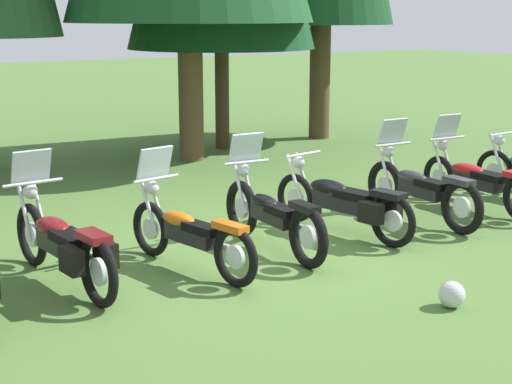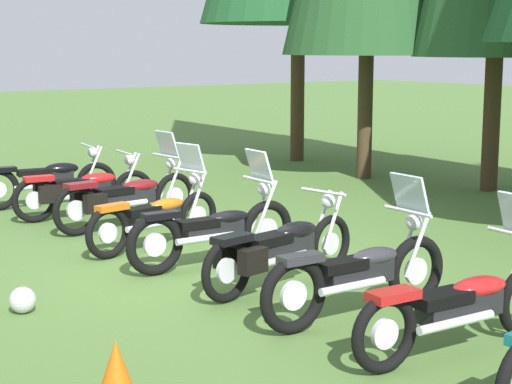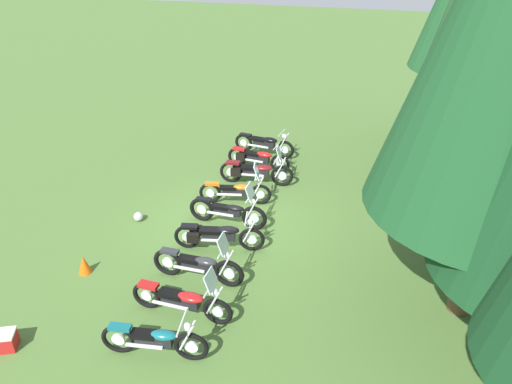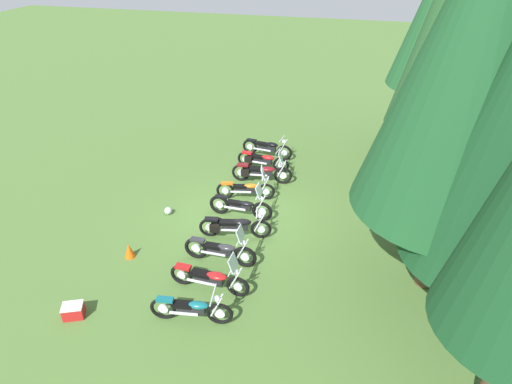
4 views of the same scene
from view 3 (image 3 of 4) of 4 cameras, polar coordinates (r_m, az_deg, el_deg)
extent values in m
plane|color=#4C7033|center=(14.00, -3.18, -3.70)|extent=(80.00, 80.00, 0.00)
torus|color=black|center=(17.70, 3.39, 4.93)|extent=(0.20, 0.69, 0.69)
cylinder|color=silver|center=(17.70, 3.39, 4.93)|extent=(0.08, 0.27, 0.26)
torus|color=black|center=(18.25, -1.44, 5.75)|extent=(0.20, 0.69, 0.69)
cylinder|color=silver|center=(18.25, -1.44, 5.75)|extent=(0.08, 0.27, 0.26)
cube|color=black|center=(17.92, 0.94, 5.68)|extent=(0.32, 0.83, 0.26)
ellipsoid|color=black|center=(17.78, 1.62, 6.04)|extent=(0.34, 0.60, 0.20)
cube|color=black|center=(17.94, 0.28, 6.17)|extent=(0.32, 0.56, 0.10)
cube|color=black|center=(18.10, -1.22, 6.64)|extent=(0.25, 0.46, 0.08)
cylinder|color=silver|center=(17.67, 3.32, 5.94)|extent=(0.09, 0.34, 0.65)
cylinder|color=silver|center=(17.53, 3.14, 5.75)|extent=(0.09, 0.34, 0.65)
cylinder|color=silver|center=(17.49, 3.01, 6.90)|extent=(0.69, 0.13, 0.04)
sphere|color=silver|center=(17.51, 3.28, 6.49)|extent=(0.19, 0.19, 0.17)
cylinder|color=silver|center=(17.90, 0.24, 5.34)|extent=(0.18, 0.81, 0.08)
torus|color=black|center=(16.62, 2.81, 3.27)|extent=(0.17, 0.69, 0.69)
cylinder|color=silver|center=(16.62, 2.81, 3.27)|extent=(0.08, 0.27, 0.26)
torus|color=black|center=(17.12, -2.20, 4.09)|extent=(0.17, 0.69, 0.69)
cylinder|color=silver|center=(17.12, -2.20, 4.09)|extent=(0.08, 0.27, 0.26)
cube|color=black|center=(16.81, 0.27, 4.02)|extent=(0.28, 0.80, 0.24)
ellipsoid|color=#B21919|center=(16.68, 0.97, 4.36)|extent=(0.31, 0.58, 0.19)
cube|color=black|center=(16.83, -0.42, 4.49)|extent=(0.29, 0.54, 0.10)
cube|color=#B21919|center=(16.96, -1.97, 5.04)|extent=(0.23, 0.46, 0.08)
cylinder|color=silver|center=(16.57, 2.73, 4.33)|extent=(0.08, 0.34, 0.65)
cylinder|color=silver|center=(16.44, 2.55, 4.12)|extent=(0.08, 0.34, 0.65)
cylinder|color=silver|center=(16.39, 2.40, 5.34)|extent=(0.63, 0.10, 0.04)
sphere|color=silver|center=(16.42, 2.69, 4.91)|extent=(0.19, 0.19, 0.17)
cylinder|color=silver|center=(16.79, -0.44, 3.67)|extent=(0.16, 0.78, 0.08)
cube|color=black|center=(17.15, -1.37, 4.51)|extent=(0.17, 0.33, 0.26)
cube|color=black|center=(16.87, -1.79, 4.08)|extent=(0.17, 0.33, 0.26)
torus|color=black|center=(15.80, 3.04, 1.90)|extent=(0.18, 0.74, 0.73)
cylinder|color=silver|center=(15.80, 3.04, 1.90)|extent=(0.08, 0.29, 0.28)
torus|color=black|center=(16.03, -2.94, 2.33)|extent=(0.18, 0.74, 0.73)
cylinder|color=silver|center=(16.03, -2.94, 2.33)|extent=(0.08, 0.29, 0.28)
cube|color=black|center=(15.85, 0.03, 2.44)|extent=(0.32, 0.85, 0.23)
ellipsoid|color=maroon|center=(15.76, 0.86, 2.83)|extent=(0.36, 0.62, 0.18)
cube|color=black|center=(15.83, -0.80, 2.85)|extent=(0.33, 0.58, 0.10)
cube|color=maroon|center=(15.87, -2.69, 3.43)|extent=(0.26, 0.46, 0.08)
cylinder|color=silver|center=(15.75, 2.89, 3.02)|extent=(0.08, 0.34, 0.65)
cylinder|color=silver|center=(15.59, 2.81, 2.74)|extent=(0.08, 0.34, 0.65)
cylinder|color=silver|center=(15.53, 2.59, 4.02)|extent=(0.69, 0.11, 0.04)
sphere|color=silver|center=(15.58, 2.91, 3.60)|extent=(0.19, 0.19, 0.17)
cylinder|color=silver|center=(15.78, -0.72, 1.99)|extent=(0.17, 0.84, 0.08)
cube|color=silver|center=(15.46, 2.68, 4.62)|extent=(0.45, 0.20, 0.39)
cube|color=black|center=(16.11, -2.12, 2.89)|extent=(0.17, 0.33, 0.26)
cube|color=black|center=(15.79, -2.37, 2.31)|extent=(0.17, 0.33, 0.26)
torus|color=black|center=(14.76, 0.51, -0.29)|extent=(0.23, 0.67, 0.66)
cylinder|color=silver|center=(14.76, 0.51, -0.29)|extent=(0.10, 0.26, 0.26)
torus|color=black|center=(14.91, -5.35, -0.11)|extent=(0.23, 0.67, 0.66)
cylinder|color=silver|center=(14.91, -5.35, -0.11)|extent=(0.10, 0.26, 0.26)
cube|color=black|center=(14.77, -2.44, 0.13)|extent=(0.32, 0.77, 0.22)
ellipsoid|color=#D16014|center=(14.69, -1.64, 0.55)|extent=(0.32, 0.57, 0.17)
cube|color=black|center=(14.74, -3.26, 0.50)|extent=(0.30, 0.53, 0.10)
cube|color=#D16014|center=(14.74, -5.10, 0.95)|extent=(0.24, 0.46, 0.08)
cylinder|color=silver|center=(14.68, 0.29, 0.85)|extent=(0.11, 0.34, 0.65)
cylinder|color=silver|center=(14.56, 0.26, 0.61)|extent=(0.11, 0.34, 0.65)
cylinder|color=silver|center=(14.47, -0.03, 1.92)|extent=(0.62, 0.16, 0.04)
sphere|color=silver|center=(14.52, 0.32, 1.49)|extent=(0.20, 0.20, 0.17)
cylinder|color=silver|center=(14.73, -3.13, -0.32)|extent=(0.23, 0.75, 0.08)
cube|color=silver|center=(14.38, 0.04, 2.56)|extent=(0.46, 0.24, 0.39)
torus|color=black|center=(13.56, -0.20, -3.02)|extent=(0.14, 0.73, 0.73)
cylinder|color=silver|center=(13.56, -0.20, -3.02)|extent=(0.06, 0.28, 0.28)
torus|color=black|center=(14.03, -6.32, -2.02)|extent=(0.14, 0.73, 0.73)
cylinder|color=silver|center=(14.03, -6.32, -2.02)|extent=(0.06, 0.28, 0.28)
cube|color=black|center=(13.73, -3.33, -2.19)|extent=(0.21, 0.78, 0.20)
ellipsoid|color=black|center=(13.60, -2.49, -1.88)|extent=(0.25, 0.56, 0.16)
cube|color=black|center=(13.75, -4.18, -1.72)|extent=(0.23, 0.52, 0.10)
cube|color=black|center=(13.83, -6.09, -0.88)|extent=(0.18, 0.44, 0.08)
cylinder|color=silver|center=(13.47, -0.36, -1.76)|extent=(0.05, 0.34, 0.65)
cylinder|color=silver|center=(13.36, -0.54, -2.05)|extent=(0.05, 0.34, 0.65)
cylinder|color=silver|center=(13.27, -0.79, -0.61)|extent=(0.64, 0.05, 0.04)
sphere|color=silver|center=(13.30, -0.41, -1.11)|extent=(0.17, 0.17, 0.17)
cylinder|color=silver|center=(13.73, -4.16, -2.57)|extent=(0.10, 0.78, 0.08)
cube|color=silver|center=(13.17, -0.71, 0.06)|extent=(0.44, 0.16, 0.39)
torus|color=black|center=(12.73, -0.50, -5.53)|extent=(0.23, 0.69, 0.68)
cylinder|color=silver|center=(12.73, -0.50, -5.53)|extent=(0.10, 0.27, 0.26)
torus|color=black|center=(12.95, -8.00, -5.17)|extent=(0.23, 0.69, 0.68)
cylinder|color=silver|center=(12.95, -8.00, -5.17)|extent=(0.10, 0.27, 0.26)
cube|color=black|center=(12.75, -4.30, -4.96)|extent=(0.39, 0.87, 0.24)
ellipsoid|color=black|center=(12.64, -3.28, -4.45)|extent=(0.40, 0.64, 0.19)
cube|color=black|center=(12.72, -5.36, -4.47)|extent=(0.38, 0.60, 0.10)
cube|color=black|center=(12.76, -7.75, -3.99)|extent=(0.30, 0.47, 0.08)
cylinder|color=silver|center=(12.64, -0.75, -4.18)|extent=(0.11, 0.34, 0.65)
cylinder|color=silver|center=(12.49, -0.82, -4.62)|extent=(0.11, 0.34, 0.65)
cylinder|color=silver|center=(12.39, -1.16, -3.09)|extent=(0.64, 0.16, 0.04)
sphere|color=silver|center=(12.45, -0.74, -3.57)|extent=(0.20, 0.20, 0.17)
cylinder|color=silver|center=(12.71, -5.21, -5.62)|extent=(0.24, 0.84, 0.08)
cube|color=black|center=(13.01, -7.01, -4.40)|extent=(0.20, 0.34, 0.26)
cube|color=black|center=(12.71, -7.31, -5.31)|extent=(0.20, 0.34, 0.26)
torus|color=black|center=(11.58, -3.15, -9.43)|extent=(0.13, 0.73, 0.73)
cylinder|color=silver|center=(11.58, -3.15, -9.43)|extent=(0.05, 0.28, 0.28)
torus|color=black|center=(12.09, -10.21, -8.04)|extent=(0.13, 0.73, 0.73)
cylinder|color=silver|center=(12.09, -10.21, -8.04)|extent=(0.05, 0.28, 0.28)
cube|color=black|center=(11.75, -6.79, -8.36)|extent=(0.21, 0.77, 0.22)
ellipsoid|color=#2D2D33|center=(11.60, -5.84, -8.02)|extent=(0.26, 0.55, 0.17)
cube|color=black|center=(11.76, -7.79, -7.76)|extent=(0.24, 0.52, 0.10)
cube|color=#2D2D33|center=(11.86, -10.00, -6.81)|extent=(0.19, 0.44, 0.08)
cylinder|color=silver|center=(11.47, -3.36, -7.99)|extent=(0.05, 0.34, 0.65)
cylinder|color=silver|center=(11.36, -3.60, -8.43)|extent=(0.05, 0.34, 0.65)
cylinder|color=silver|center=(11.24, -3.92, -6.77)|extent=(0.65, 0.04, 0.04)
sphere|color=silver|center=(11.28, -3.46, -7.34)|extent=(0.17, 0.17, 0.17)
cylinder|color=silver|center=(11.77, -7.78, -8.86)|extent=(0.09, 0.77, 0.08)
cube|color=silver|center=(11.13, -3.85, -6.04)|extent=(0.44, 0.16, 0.39)
torus|color=black|center=(10.68, -4.46, -13.68)|extent=(0.13, 0.67, 0.67)
cylinder|color=silver|center=(10.68, -4.46, -13.68)|extent=(0.06, 0.26, 0.25)
torus|color=black|center=(11.29, -12.60, -11.66)|extent=(0.13, 0.67, 0.67)
cylinder|color=silver|center=(11.29, -12.60, -11.66)|extent=(0.06, 0.26, 0.25)
cube|color=black|center=(10.89, -8.70, -12.29)|extent=(0.27, 0.84, 0.22)
ellipsoid|color=#B21919|center=(10.72, -7.61, -12.03)|extent=(0.31, 0.60, 0.17)
cube|color=black|center=(10.91, -9.86, -11.60)|extent=(0.29, 0.57, 0.10)
cube|color=#B21919|center=(11.05, -12.41, -10.52)|extent=(0.23, 0.45, 0.08)
cylinder|color=silver|center=(10.56, -4.65, -12.12)|extent=(0.06, 0.34, 0.65)
cylinder|color=silver|center=(10.44, -5.01, -12.72)|extent=(0.06, 0.34, 0.65)
cylinder|color=silver|center=(10.30, -5.33, -10.91)|extent=(0.70, 0.06, 0.04)
sphere|color=silver|center=(10.35, -4.83, -11.53)|extent=(0.18, 0.18, 0.17)
cylinder|color=silver|center=(10.92, -9.90, -12.84)|extent=(0.11, 0.84, 0.08)
cube|color=silver|center=(10.18, -5.27, -10.16)|extent=(0.45, 0.17, 0.39)
torus|color=black|center=(10.02, -7.50, -17.39)|extent=(0.18, 0.70, 0.69)
cylinder|color=silver|center=(10.02, -7.50, -17.39)|extent=(0.09, 0.27, 0.27)
torus|color=black|center=(10.44, -15.70, -16.14)|extent=(0.18, 0.70, 0.69)
cylinder|color=silver|center=(10.44, -15.70, -16.14)|extent=(0.09, 0.27, 0.27)
cube|color=black|center=(10.13, -11.76, -16.40)|extent=(0.29, 0.75, 0.23)
ellipsoid|color=#14606B|center=(9.98, -10.69, -16.02)|extent=(0.32, 0.55, 0.18)
cube|color=black|center=(10.12, -12.95, -15.79)|extent=(0.29, 0.51, 0.10)
cube|color=#14606B|center=(10.18, -15.53, -14.90)|extent=(0.24, 0.46, 0.08)
cylinder|color=silver|center=(9.87, -7.86, -15.85)|extent=(0.09, 0.34, 0.65)
cylinder|color=silver|center=(9.77, -8.08, -16.45)|extent=(0.09, 0.34, 0.65)
cylinder|color=silver|center=(9.60, -8.58, -14.67)|extent=(0.77, 0.14, 0.04)
sphere|color=silver|center=(9.67, -8.00, -15.25)|extent=(0.19, 0.19, 0.17)
cylinder|color=silver|center=(10.16, -12.84, -17.06)|extent=(0.18, 0.74, 0.08)
cylinder|color=#42301E|center=(19.30, 23.05, 8.60)|extent=(0.32, 0.32, 3.12)
cylinder|color=#42301E|center=(16.67, 21.99, 4.52)|extent=(0.30, 0.30, 2.46)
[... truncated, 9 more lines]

